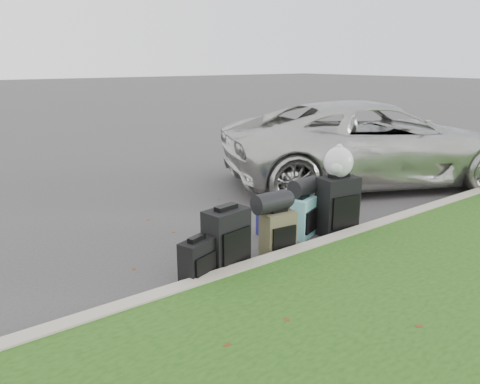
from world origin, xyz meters
TOP-DOWN VIEW (x-y plane):
  - ground at (0.00, 0.00)m, footprint 120.00×120.00m
  - curb at (0.00, -1.00)m, footprint 120.00×0.18m
  - suv at (3.47, 0.80)m, footprint 6.14×4.64m
  - suitcase_small_black at (-1.42, -0.80)m, footprint 0.43×0.32m
  - suitcase_large_black_left at (-0.98, -0.72)m, footprint 0.53×0.36m
  - suitcase_olive at (-0.23, -0.73)m, footprint 0.42×0.29m
  - suitcase_teal at (0.41, -0.49)m, footprint 0.43×0.34m
  - suitcase_large_black_right at (0.86, -0.68)m, footprint 0.56×0.39m
  - tote_green at (-0.58, -0.11)m, footprint 0.37×0.33m
  - tote_navy at (0.09, -0.17)m, footprint 0.28×0.23m
  - duffel_left at (-0.30, -0.68)m, footprint 0.45×0.25m
  - duffel_right at (0.50, -0.42)m, footprint 0.46×0.30m
  - trash_bag at (0.87, -0.65)m, footprint 0.39×0.39m

SIDE VIEW (x-z plane):
  - ground at x=0.00m, z-range 0.00..0.00m
  - curb at x=0.00m, z-range 0.00..0.15m
  - tote_navy at x=0.09m, z-range 0.00..0.28m
  - tote_green at x=-0.58m, z-range 0.00..0.34m
  - suitcase_small_black at x=-1.42m, z-range 0.00..0.48m
  - suitcase_teal at x=0.41m, z-range 0.00..0.54m
  - suitcase_olive at x=-0.23m, z-range 0.00..0.54m
  - suitcase_large_black_left at x=-0.98m, z-range 0.00..0.71m
  - suitcase_large_black_right at x=0.86m, z-range 0.00..0.79m
  - duffel_right at x=0.50m, z-range 0.54..0.78m
  - duffel_left at x=-0.30m, z-range 0.54..0.78m
  - suv at x=3.47m, z-range 0.00..1.55m
  - trash_bag at x=0.87m, z-range 0.79..1.18m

